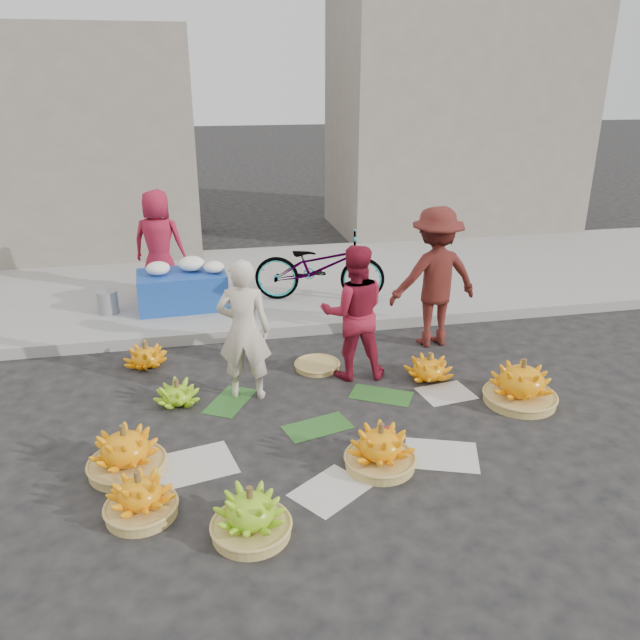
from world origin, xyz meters
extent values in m
plane|color=black|center=(0.00, 0.00, 0.00)|extent=(80.00, 80.00, 0.00)
cube|color=gray|center=(0.00, 2.20, 0.07)|extent=(40.00, 0.25, 0.15)
cube|color=gray|center=(0.00, 4.30, 0.06)|extent=(40.00, 4.00, 0.12)
cube|color=gray|center=(-4.00, 7.20, 2.00)|extent=(6.00, 3.00, 4.00)
cube|color=gray|center=(4.50, 7.70, 2.50)|extent=(5.00, 3.00, 5.00)
cylinder|color=#AC8D48|center=(-1.86, -0.57, 0.04)|extent=(0.65, 0.65, 0.09)
cylinder|color=brown|center=(-1.86, -0.57, 0.39)|extent=(0.05, 0.05, 0.12)
cylinder|color=#AC8D48|center=(-1.71, -1.20, 0.04)|extent=(0.55, 0.55, 0.09)
cylinder|color=brown|center=(-1.71, -1.20, 0.34)|extent=(0.05, 0.05, 0.12)
cylinder|color=#AC8D48|center=(-0.89, -1.59, 0.04)|extent=(0.59, 0.59, 0.09)
cylinder|color=brown|center=(-0.89, -1.59, 0.36)|extent=(0.05, 0.05, 0.12)
cylinder|color=#AC8D48|center=(0.30, -0.95, 0.04)|extent=(0.61, 0.61, 0.09)
cylinder|color=brown|center=(0.30, -0.95, 0.37)|extent=(0.05, 0.05, 0.12)
cylinder|color=#AC8D48|center=(2.08, -0.14, 0.04)|extent=(0.74, 0.74, 0.09)
cylinder|color=brown|center=(2.08, -0.14, 0.44)|extent=(0.05, 0.05, 0.12)
cylinder|color=brown|center=(1.34, 0.57, 0.26)|extent=(0.05, 0.05, 0.12)
cylinder|color=brown|center=(-1.44, 0.56, 0.22)|extent=(0.05, 0.05, 0.12)
cylinder|color=brown|center=(-1.80, 1.58, 0.25)|extent=(0.05, 0.05, 0.12)
cylinder|color=#AC8D48|center=(0.16, 1.10, 0.03)|extent=(0.60, 0.60, 0.06)
cube|color=#AF121E|center=(0.45, -0.50, 0.05)|extent=(0.21, 0.09, 0.08)
imported|color=beige|center=(-0.71, 0.59, 0.76)|extent=(0.62, 0.48, 1.52)
imported|color=#A4192F|center=(0.52, 0.84, 0.77)|extent=(0.81, 0.66, 1.53)
imported|color=maroon|center=(1.74, 1.54, 0.88)|extent=(1.18, 0.74, 1.76)
cube|color=#18409E|center=(-1.36, 3.23, 0.37)|extent=(1.26, 0.83, 0.51)
ellipsoid|color=white|center=(-1.66, 3.17, 0.72)|extent=(0.33, 0.33, 0.18)
ellipsoid|color=white|center=(-1.20, 3.28, 0.73)|extent=(0.37, 0.37, 0.20)
ellipsoid|color=white|center=(-0.90, 3.12, 0.71)|extent=(0.28, 0.28, 0.16)
cylinder|color=gray|center=(-2.38, 3.18, 0.28)|extent=(0.28, 0.28, 0.32)
imported|color=#A4192F|center=(-1.65, 3.87, 0.91)|extent=(0.88, 0.69, 1.57)
imported|color=gray|center=(0.62, 3.15, 0.62)|extent=(1.09, 2.00, 1.00)
camera|label=1|loc=(-1.16, -5.38, 3.20)|focal=35.00mm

